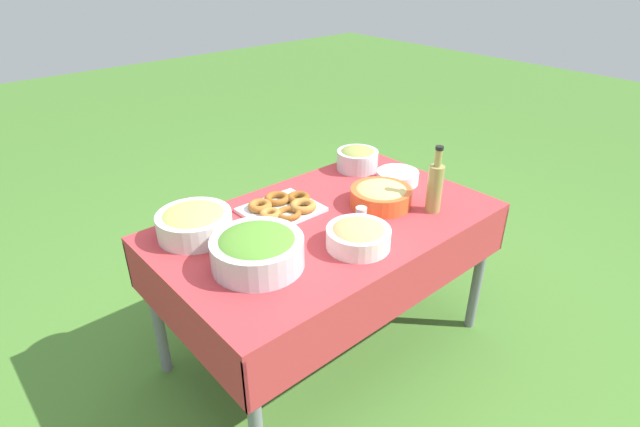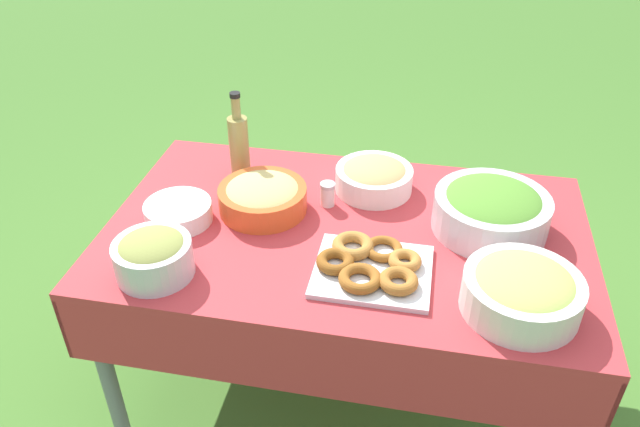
# 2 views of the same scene
# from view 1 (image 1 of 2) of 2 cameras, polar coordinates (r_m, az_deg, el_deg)

# --- Properties ---
(ground_plane) EXTENTS (14.00, 14.00, 0.00)m
(ground_plane) POSITION_cam_1_polar(r_m,az_deg,el_deg) (2.59, 0.73, -14.82)
(ground_plane) COLOR #477A2D
(picnic_table) EXTENTS (1.46, 0.89, 0.72)m
(picnic_table) POSITION_cam_1_polar(r_m,az_deg,el_deg) (2.20, 0.83, -2.80)
(picnic_table) COLOR #B73338
(picnic_table) RESTS_ON ground_plane
(salad_bowl) EXTENTS (0.34, 0.34, 0.13)m
(salad_bowl) POSITION_cam_1_polar(r_m,az_deg,el_deg) (1.84, -7.18, -4.06)
(salad_bowl) COLOR silver
(salad_bowl) RESTS_ON picnic_table
(pasta_bowl) EXTENTS (0.28, 0.28, 0.10)m
(pasta_bowl) POSITION_cam_1_polar(r_m,az_deg,el_deg) (2.27, 6.98, 2.14)
(pasta_bowl) COLOR #E05B28
(pasta_bowl) RESTS_ON picnic_table
(donut_platter) EXTENTS (0.33, 0.28, 0.05)m
(donut_platter) POSITION_cam_1_polar(r_m,az_deg,el_deg) (2.22, -4.25, 0.76)
(donut_platter) COLOR silver
(donut_platter) RESTS_ON picnic_table
(plate_stack) EXTENTS (0.21, 0.21, 0.06)m
(plate_stack) POSITION_cam_1_polar(r_m,az_deg,el_deg) (2.51, 8.86, 4.15)
(plate_stack) COLOR white
(plate_stack) RESTS_ON picnic_table
(olive_oil_bottle) EXTENTS (0.07, 0.07, 0.31)m
(olive_oil_bottle) POSITION_cam_1_polar(r_m,az_deg,el_deg) (2.23, 13.00, 3.05)
(olive_oil_bottle) COLOR #998E4C
(olive_oil_bottle) RESTS_ON picnic_table
(bread_bowl) EXTENTS (0.25, 0.25, 0.10)m
(bread_bowl) POSITION_cam_1_polar(r_m,az_deg,el_deg) (1.95, 4.41, -2.52)
(bread_bowl) COLOR white
(bread_bowl) RESTS_ON picnic_table
(fruit_bowl) EXTENTS (0.30, 0.30, 0.12)m
(fruit_bowl) POSITION_cam_1_polar(r_m,az_deg,el_deg) (2.08, -14.16, -0.92)
(fruit_bowl) COLOR silver
(fruit_bowl) RESTS_ON picnic_table
(olive_bowl) EXTENTS (0.22, 0.22, 0.12)m
(olive_bowl) POSITION_cam_1_polar(r_m,az_deg,el_deg) (2.63, 4.31, 6.36)
(olive_bowl) COLOR silver
(olive_bowl) RESTS_ON picnic_table
(salt_shaker) EXTENTS (0.05, 0.05, 0.08)m
(salt_shaker) POSITION_cam_1_polar(r_m,az_deg,el_deg) (2.11, 4.71, -0.27)
(salt_shaker) COLOR white
(salt_shaker) RESTS_ON picnic_table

